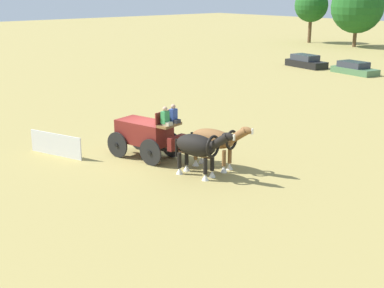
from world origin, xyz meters
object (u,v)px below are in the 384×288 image
object	(u,v)px
draft_horse_off	(198,147)
parked_vehicle_b	(354,69)
show_wagon	(147,133)
draft_horse_near	(216,140)
parked_vehicle_a	(306,62)

from	to	relation	value
draft_horse_off	parked_vehicle_b	world-z (taller)	draft_horse_off
draft_horse_off	parked_vehicle_b	bearing A→B (deg)	111.10
draft_horse_off	show_wagon	bearing A→B (deg)	-177.58
show_wagon	draft_horse_near	size ratio (longest dim) A/B	1.76
draft_horse_near	show_wagon	bearing A→B (deg)	-156.41
draft_horse_off	parked_vehicle_a	xyz separation A→B (m)	(-17.31, 30.10, -0.77)
draft_horse_near	parked_vehicle_a	world-z (taller)	draft_horse_near
draft_horse_near	parked_vehicle_a	bearing A→B (deg)	120.57
draft_horse_near	parked_vehicle_a	distance (m)	33.50
draft_horse_off	parked_vehicle_b	xyz separation A→B (m)	(-11.59, 30.05, -0.83)
parked_vehicle_a	show_wagon	bearing A→B (deg)	-65.50
show_wagon	draft_horse_off	xyz separation A→B (m)	(3.53, 0.15, 0.10)
show_wagon	draft_horse_off	bearing A→B (deg)	2.42
show_wagon	parked_vehicle_b	xyz separation A→B (m)	(-8.07, 30.20, -0.72)
draft_horse_off	parked_vehicle_a	bearing A→B (deg)	119.90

